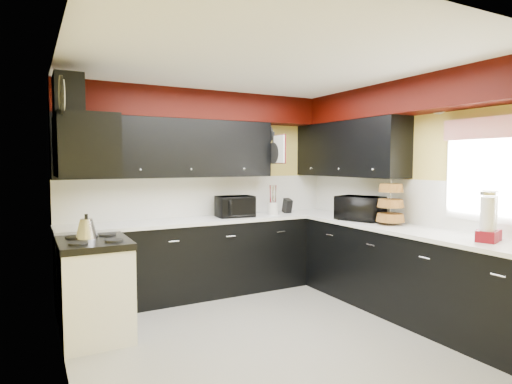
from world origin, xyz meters
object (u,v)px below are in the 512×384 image
kettle (87,228)px  toaster_oven (235,206)px  microwave (360,208)px  knife_block (287,206)px  utensil_crock (273,208)px

kettle → toaster_oven: bearing=18.3°
microwave → toaster_oven: bearing=30.3°
toaster_oven → kettle: (-1.84, -0.61, -0.06)m
toaster_oven → kettle: size_ratio=2.25×
toaster_oven → microwave: (1.18, -1.00, 0.01)m
microwave → kettle: microwave is taller
microwave → kettle: (-3.02, 0.39, -0.07)m
toaster_oven → knife_block: bearing=8.9°
kettle → utensil_crock: bearing=13.8°
knife_block → kettle: size_ratio=0.95×
microwave → knife_block: size_ratio=2.71×
microwave → knife_block: bearing=0.6°
toaster_oven → knife_block: size_ratio=2.38×
kettle → microwave: bearing=-7.3°
kettle → knife_block: bearing=13.7°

